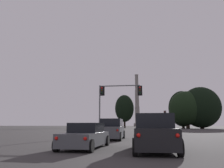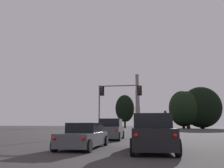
{
  "view_description": "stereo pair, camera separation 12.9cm",
  "coord_description": "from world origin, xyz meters",
  "px_view_note": "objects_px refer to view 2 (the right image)",
  "views": [
    {
      "loc": [
        -0.2,
        -2.79,
        1.31
      ],
      "look_at": [
        -6.36,
        40.09,
        9.44
      ],
      "focal_mm": 35.0,
      "sensor_mm": 36.0,
      "label": 1
    },
    {
      "loc": [
        -0.07,
        -2.77,
        1.31
      ],
      "look_at": [
        -6.36,
        40.09,
        9.44
      ],
      "focal_mm": 35.0,
      "sensor_mm": 36.0,
      "label": 2
    }
  ],
  "objects_px": {
    "traffic_light_far_right": "(166,117)",
    "sedan_left_lane_second": "(84,136)",
    "suv_left_lane_front": "(111,129)",
    "suv_center_lane_second": "(152,133)",
    "traffic_light_overhead_left": "(113,97)",
    "smokestack": "(138,106)"
  },
  "relations": [
    {
      "from": "traffic_light_far_right",
      "to": "sedan_left_lane_second",
      "type": "bearing_deg",
      "value": -100.61
    },
    {
      "from": "suv_left_lane_front",
      "to": "traffic_light_overhead_left",
      "type": "xyz_separation_m",
      "value": [
        -0.72,
        6.51,
        3.86
      ]
    },
    {
      "from": "sedan_left_lane_second",
      "to": "suv_center_lane_second",
      "type": "relative_size",
      "value": 0.96
    },
    {
      "from": "sedan_left_lane_second",
      "to": "traffic_light_overhead_left",
      "type": "height_order",
      "value": "traffic_light_overhead_left"
    },
    {
      "from": "traffic_light_overhead_left",
      "to": "smokestack",
      "type": "distance_m",
      "value": 153.15
    },
    {
      "from": "sedan_left_lane_second",
      "to": "smokestack",
      "type": "distance_m",
      "value": 167.54
    },
    {
      "from": "suv_center_lane_second",
      "to": "traffic_light_far_right",
      "type": "bearing_deg",
      "value": 82.28
    },
    {
      "from": "sedan_left_lane_second",
      "to": "traffic_light_far_right",
      "type": "height_order",
      "value": "traffic_light_far_right"
    },
    {
      "from": "sedan_left_lane_second",
      "to": "traffic_light_far_right",
      "type": "relative_size",
      "value": 0.91
    },
    {
      "from": "sedan_left_lane_second",
      "to": "smokestack",
      "type": "height_order",
      "value": "smokestack"
    },
    {
      "from": "suv_left_lane_front",
      "to": "traffic_light_far_right",
      "type": "distance_m",
      "value": 43.72
    },
    {
      "from": "suv_center_lane_second",
      "to": "traffic_light_far_right",
      "type": "relative_size",
      "value": 0.94
    },
    {
      "from": "traffic_light_far_right",
      "to": "suv_left_lane_front",
      "type": "bearing_deg",
      "value": -101.89
    },
    {
      "from": "traffic_light_overhead_left",
      "to": "smokestack",
      "type": "height_order",
      "value": "smokestack"
    },
    {
      "from": "suv_left_lane_front",
      "to": "suv_center_lane_second",
      "type": "relative_size",
      "value": 0.99
    },
    {
      "from": "suv_center_lane_second",
      "to": "traffic_light_overhead_left",
      "type": "bearing_deg",
      "value": 103.93
    },
    {
      "from": "suv_left_lane_front",
      "to": "suv_center_lane_second",
      "type": "distance_m",
      "value": 9.11
    },
    {
      "from": "traffic_light_overhead_left",
      "to": "traffic_light_far_right",
      "type": "relative_size",
      "value": 1.18
    },
    {
      "from": "sedan_left_lane_second",
      "to": "traffic_light_far_right",
      "type": "distance_m",
      "value": 51.24
    },
    {
      "from": "suv_center_lane_second",
      "to": "traffic_light_far_right",
      "type": "height_order",
      "value": "traffic_light_far_right"
    },
    {
      "from": "suv_left_lane_front",
      "to": "traffic_light_overhead_left",
      "type": "relative_size",
      "value": 0.79
    },
    {
      "from": "traffic_light_overhead_left",
      "to": "traffic_light_far_right",
      "type": "height_order",
      "value": "traffic_light_overhead_left"
    }
  ]
}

